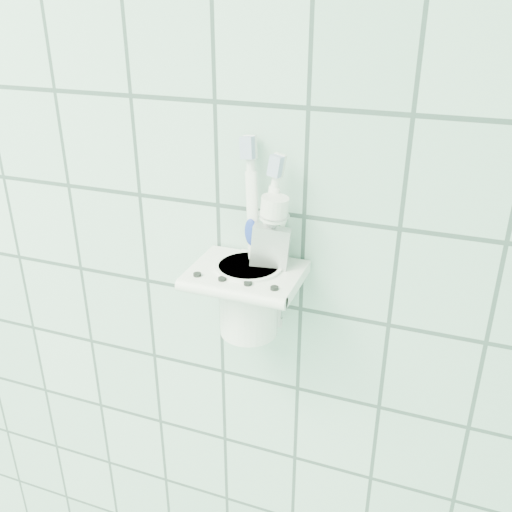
{
  "coord_description": "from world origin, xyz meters",
  "views": [
    {
      "loc": [
        0.87,
        0.64,
        1.59
      ],
      "look_at": [
        0.7,
        1.1,
        1.36
      ],
      "focal_mm": 40.0,
      "sensor_mm": 36.0,
      "label": 1
    }
  ],
  "objects_px": {
    "holder_bracket": "(247,276)",
    "cup": "(249,296)",
    "toothbrush_pink": "(257,238)",
    "toothbrush_orange": "(252,241)",
    "toothpaste_tube": "(263,253)",
    "toothbrush_blue": "(244,239)"
  },
  "relations": [
    {
      "from": "holder_bracket",
      "to": "cup",
      "type": "relative_size",
      "value": 1.41
    },
    {
      "from": "toothbrush_pink",
      "to": "toothbrush_orange",
      "type": "distance_m",
      "value": 0.01
    },
    {
      "from": "toothpaste_tube",
      "to": "toothbrush_blue",
      "type": "bearing_deg",
      "value": 173.44
    },
    {
      "from": "toothbrush_pink",
      "to": "toothbrush_blue",
      "type": "distance_m",
      "value": 0.01
    },
    {
      "from": "holder_bracket",
      "to": "toothpaste_tube",
      "type": "bearing_deg",
      "value": 39.07
    },
    {
      "from": "toothbrush_pink",
      "to": "holder_bracket",
      "type": "bearing_deg",
      "value": -122.17
    },
    {
      "from": "toothbrush_pink",
      "to": "toothbrush_orange",
      "type": "height_order",
      "value": "toothbrush_pink"
    },
    {
      "from": "toothbrush_pink",
      "to": "cup",
      "type": "bearing_deg",
      "value": -130.78
    },
    {
      "from": "toothbrush_pink",
      "to": "toothbrush_blue",
      "type": "height_order",
      "value": "toothbrush_pink"
    },
    {
      "from": "toothbrush_orange",
      "to": "cup",
      "type": "bearing_deg",
      "value": -72.38
    },
    {
      "from": "holder_bracket",
      "to": "toothbrush_orange",
      "type": "xyz_separation_m",
      "value": [
        -0.0,
        0.02,
        0.03
      ]
    },
    {
      "from": "cup",
      "to": "toothpaste_tube",
      "type": "relative_size",
      "value": 0.54
    },
    {
      "from": "toothbrush_pink",
      "to": "toothbrush_blue",
      "type": "relative_size",
      "value": 1.05
    },
    {
      "from": "holder_bracket",
      "to": "toothbrush_blue",
      "type": "xyz_separation_m",
      "value": [
        -0.01,
        0.01,
        0.04
      ]
    },
    {
      "from": "holder_bracket",
      "to": "toothbrush_orange",
      "type": "bearing_deg",
      "value": 90.25
    },
    {
      "from": "cup",
      "to": "toothbrush_orange",
      "type": "xyz_separation_m",
      "value": [
        -0.0,
        0.01,
        0.06
      ]
    },
    {
      "from": "toothbrush_blue",
      "to": "toothpaste_tube",
      "type": "relative_size",
      "value": 1.28
    },
    {
      "from": "cup",
      "to": "toothbrush_blue",
      "type": "bearing_deg",
      "value": 135.59
    },
    {
      "from": "toothbrush_orange",
      "to": "toothpaste_tube",
      "type": "xyz_separation_m",
      "value": [
        0.01,
        -0.0,
        -0.01
      ]
    },
    {
      "from": "cup",
      "to": "toothbrush_pink",
      "type": "distance_m",
      "value": 0.07
    },
    {
      "from": "holder_bracket",
      "to": "toothbrush_blue",
      "type": "distance_m",
      "value": 0.04
    },
    {
      "from": "cup",
      "to": "toothbrush_blue",
      "type": "height_order",
      "value": "toothbrush_blue"
    }
  ]
}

